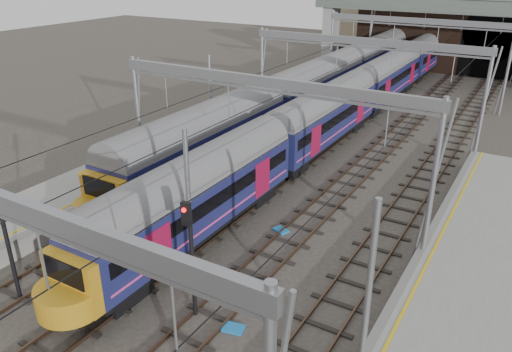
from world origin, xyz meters
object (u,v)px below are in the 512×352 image
Objects in this scene: train_main at (360,94)px; signal_near_centre at (190,246)px; train_second at (349,70)px; signal_near_left at (3,229)px.

signal_near_centre reaches higher than train_main.
signal_near_centre reaches higher than train_second.
train_second is 38.35m from signal_near_left.
train_main is 8.95m from train_second.
train_main is 12.13× the size of signal_near_centre.
train_main is at bearing 82.88° from signal_near_left.
train_second reaches higher than train_main.
train_second is 36.24m from signal_near_centre.
train_main is 30.55m from signal_near_left.
train_second is (-4.00, 8.01, 0.14)m from train_main.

